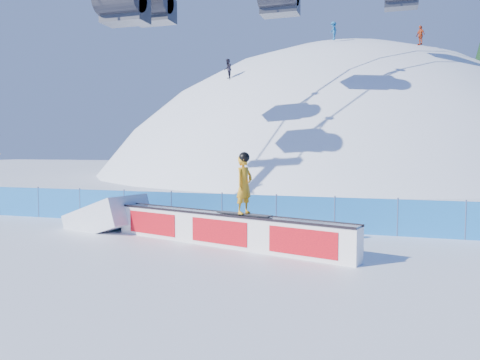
% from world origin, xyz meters
% --- Properties ---
extents(ground, '(160.00, 160.00, 0.00)m').
position_xyz_m(ground, '(0.00, 0.00, 0.00)').
color(ground, white).
rests_on(ground, ground).
extents(snow_hill, '(64.00, 64.00, 64.00)m').
position_xyz_m(snow_hill, '(0.00, 42.00, -18.00)').
color(snow_hill, white).
rests_on(snow_hill, ground).
extents(safety_fence, '(22.05, 0.05, 1.30)m').
position_xyz_m(safety_fence, '(0.00, 4.50, 0.60)').
color(safety_fence, blue).
rests_on(safety_fence, ground).
extents(rail_box, '(7.96, 2.89, 0.98)m').
position_xyz_m(rail_box, '(0.15, 1.43, 0.48)').
color(rail_box, white).
rests_on(rail_box, ground).
extents(snow_ramp, '(3.17, 2.47, 1.74)m').
position_xyz_m(snow_ramp, '(-4.72, 2.89, 0.00)').
color(snow_ramp, white).
rests_on(snow_ramp, ground).
extents(snowboarder, '(1.70, 0.78, 1.76)m').
position_xyz_m(snowboarder, '(0.82, 1.22, 1.84)').
color(snowboarder, black).
rests_on(snowboarder, rail_box).
extents(distant_skiers, '(21.99, 8.20, 5.85)m').
position_xyz_m(distant_skiers, '(2.11, 30.68, 11.47)').
color(distant_skiers, black).
rests_on(distant_skiers, ground).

